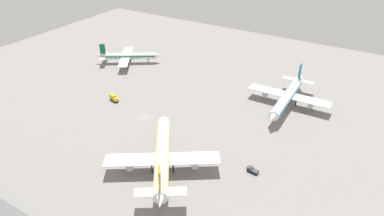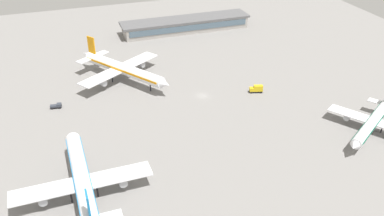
{
  "view_description": "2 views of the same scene",
  "coord_description": "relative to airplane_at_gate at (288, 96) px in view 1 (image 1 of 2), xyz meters",
  "views": [
    {
      "loc": [
        91.11,
        -107.03,
        87.69
      ],
      "look_at": [
        17.6,
        15.01,
        2.86
      ],
      "focal_mm": 32.29,
      "sensor_mm": 36.0,
      "label": 1
    },
    {
      "loc": [
        55.4,
        146.63,
        85.93
      ],
      "look_at": [
        9.78,
        15.07,
        4.19
      ],
      "focal_mm": 39.35,
      "sensor_mm": 36.0,
      "label": 2
    }
  ],
  "objects": [
    {
      "name": "airplane_taxiing",
      "position": [
        -103.37,
        1.06,
        -1.07
      ],
      "size": [
        36.59,
        30.8,
        12.66
      ],
      "rotation": [
        0.0,
        0.0,
        0.58
      ],
      "color": "white",
      "rests_on": "ground"
    },
    {
      "name": "ground",
      "position": [
        -54.64,
        -45.5,
        -5.67
      ],
      "size": [
        288.0,
        288.0,
        0.0
      ],
      "primitive_type": "plane",
      "color": "gray"
    },
    {
      "name": "catering_truck",
      "position": [
        -77.81,
        -40.73,
        -3.98
      ],
      "size": [
        5.91,
        3.47,
        3.3
      ],
      "rotation": [
        0.0,
        0.0,
        5.99
      ],
      "color": "black",
      "rests_on": "ground"
    },
    {
      "name": "airplane_at_gate",
      "position": [
        0.0,
        0.0,
        0.0
      ],
      "size": [
        40.95,
        51.2,
        15.6
      ],
      "rotation": [
        0.0,
        0.0,
        4.73
      ],
      "color": "white",
      "rests_on": "ground"
    },
    {
      "name": "airplane_distant",
      "position": [
        -25.9,
        -70.59,
        0.31
      ],
      "size": [
        39.9,
        47.36,
        16.46
      ],
      "rotation": [
        0.0,
        0.0,
        2.16
      ],
      "color": "white",
      "rests_on": "ground"
    },
    {
      "name": "pushback_tractor",
      "position": [
        4.4,
        -55.18,
        -4.7
      ],
      "size": [
        4.65,
        2.81,
        1.9
      ],
      "rotation": [
        0.0,
        0.0,
        2.98
      ],
      "color": "black",
      "rests_on": "ground"
    }
  ]
}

